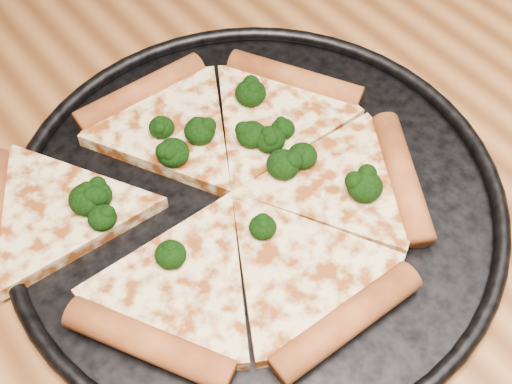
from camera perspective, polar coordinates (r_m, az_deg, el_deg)
dining_table at (r=0.62m, az=0.96°, el=-8.48°), size 1.20×0.90×0.75m
pizza_pan at (r=0.55m, az=0.00°, el=-0.50°), size 0.40×0.40×0.02m
pizza at (r=0.55m, az=-2.90°, el=-0.20°), size 0.36×0.31×0.02m
broccoli_florets at (r=0.55m, az=-3.00°, el=2.36°), size 0.20×0.17×0.02m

